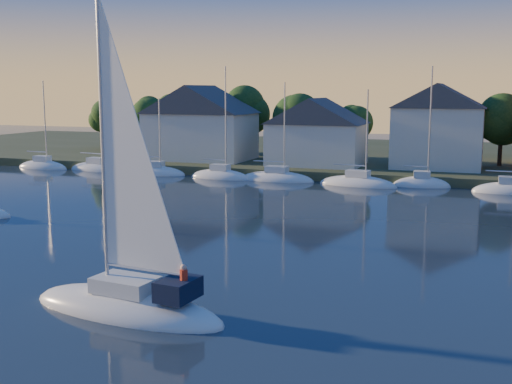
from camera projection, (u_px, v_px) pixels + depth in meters
The scene contains 9 objects.
ground at pixel (75, 366), 23.58m from camera, with size 260.00×260.00×0.00m, color black.
shoreline_land at pixel (388, 160), 93.07m from camera, with size 160.00×50.00×2.00m, color #2F3A22.
wooden_dock at pixel (357, 181), 71.76m from camera, with size 120.00×3.00×1.00m, color brown.
clubhouse_west at pixel (201, 122), 83.89m from camera, with size 13.65×9.45×9.64m.
clubhouse_centre at pixel (317, 131), 77.63m from camera, with size 11.55×8.40×8.08m.
clubhouse_east at pixel (438, 125), 74.56m from camera, with size 10.50×8.40×9.80m.
tree_line at pixel (392, 113), 80.13m from camera, with size 93.40×5.40×8.90m.
moored_fleet at pixel (351, 183), 68.96m from camera, with size 87.50×2.40×12.05m.
hero_sailboat at pixel (129, 299), 29.18m from camera, with size 10.49×4.36×15.65m.
Camera 1 is at (13.96, -18.58, 10.07)m, focal length 45.00 mm.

